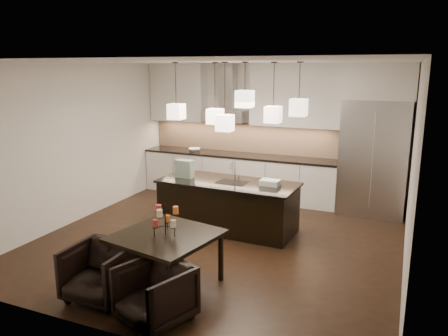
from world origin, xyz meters
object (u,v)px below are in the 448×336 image
at_px(armchair_right, 155,294).
at_px(armchair_left, 100,272).
at_px(island_body, 228,206).
at_px(refrigerator, 374,158).
at_px(dining_table, 167,260).

bearing_deg(armchair_right, armchair_left, -170.40).
bearing_deg(armchair_right, island_body, 117.34).
relative_size(refrigerator, armchair_right, 3.02).
height_order(dining_table, armchair_left, dining_table).
bearing_deg(armchair_left, dining_table, 45.57).
height_order(dining_table, armchair_right, dining_table).
distance_m(dining_table, armchair_right, 0.81).
relative_size(refrigerator, island_body, 0.95).
xyz_separation_m(dining_table, armchair_left, (-0.57, -0.59, -0.01)).
xyz_separation_m(island_body, armchair_left, (-0.51, -2.75, -0.07)).
xyz_separation_m(island_body, dining_table, (0.06, -2.15, -0.06)).
distance_m(island_body, dining_table, 2.16).
relative_size(dining_table, armchair_right, 1.61).
xyz_separation_m(refrigerator, island_body, (-2.18, -1.84, -0.67)).
height_order(refrigerator, armchair_right, refrigerator).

